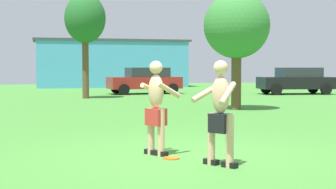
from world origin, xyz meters
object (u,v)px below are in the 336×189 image
Objects in this scene: player_in_black at (220,111)px; car_black_near_post at (296,80)px; tree_behind_players at (237,26)px; car_red_mid_lot at (145,80)px; frisbee at (171,158)px; player_near at (156,106)px; tree_left_field at (85,20)px.

player_in_black is 22.68m from car_black_near_post.
tree_behind_players reaches higher than player_in_black.
frisbee is at bearing -100.38° from car_red_mid_lot.
player_near is 0.39× the size of tree_behind_players.
tree_left_field is (-0.59, 18.23, 3.12)m from player_in_black.
car_red_mid_lot reaches higher than frisbee.
player_in_black is at bearing -58.09° from player_near.
player_near is 0.38× the size of car_red_mid_lot.
frisbee is 21.40m from car_red_mid_lot.
player_in_black is 0.32× the size of tree_left_field.
player_near reaches higher than frisbee.
tree_behind_players is (-7.59, -9.29, 2.30)m from car_black_near_post.
car_black_near_post is (12.51, 18.48, 0.81)m from frisbee.
tree_left_field is (0.01, 17.42, 4.00)m from frisbee.
tree_left_field is (0.18, 17.00, 3.11)m from player_near.
car_red_mid_lot is (3.26, 21.85, -0.07)m from player_in_black.
frisbee is at bearing -118.18° from tree_behind_players.
car_black_near_post is (12.69, 18.05, -0.08)m from player_near.
car_black_near_post is 1.00× the size of car_red_mid_lot.
frisbee is at bearing 126.19° from player_in_black.
player_near is 1.46m from player_in_black.
player_near is at bearing -125.10° from car_black_near_post.
tree_left_field reaches higher than player_near.
frisbee is 17.87m from tree_left_field.
tree_behind_players is at bearing -84.86° from car_red_mid_lot.
frisbee is 0.07× the size of car_red_mid_lot.
tree_left_field reaches higher than player_in_black.
car_black_near_post is at bearing 58.29° from player_in_black.
tree_behind_players reaches higher than frisbee.
car_black_near_post is at bearing 54.90° from player_near.
player_near is at bearing 112.41° from frisbee.
player_in_black is 22.09m from car_red_mid_lot.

